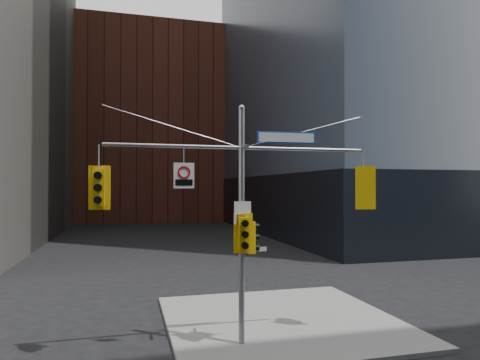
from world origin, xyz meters
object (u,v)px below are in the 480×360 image
traffic_light_east_arm (363,188)px  traffic_light_pole_front (244,234)px  street_sign_blade (286,138)px  regulatory_sign_arm (184,175)px  traffic_light_west_arm (99,188)px  traffic_light_pole_side (252,237)px  signal_assembly (242,200)px

traffic_light_east_arm → traffic_light_pole_front: (-4.09, -0.27, -1.35)m
street_sign_blade → regulatory_sign_arm: size_ratio=2.54×
traffic_light_west_arm → regulatory_sign_arm: 2.38m
traffic_light_west_arm → traffic_light_east_arm: 8.17m
traffic_light_east_arm → traffic_light_pole_side: 4.06m
signal_assembly → traffic_light_pole_front: size_ratio=6.73×
signal_assembly → traffic_light_pole_side: 1.16m
traffic_light_east_arm → traffic_light_pole_side: (-3.77, 0.01, -1.50)m
street_sign_blade → regulatory_sign_arm: bearing=-176.4°
signal_assembly → traffic_light_west_arm: bearing=179.8°
traffic_light_pole_side → street_sign_blade: bearing=-94.6°
traffic_light_west_arm → traffic_light_pole_front: bearing=0.0°
signal_assembly → traffic_light_pole_side: (0.32, 0.01, -1.12)m
street_sign_blade → signal_assembly: bearing=-176.6°
signal_assembly → traffic_light_east_arm: 4.11m
traffic_light_pole_front → signal_assembly: bearing=96.2°
traffic_light_pole_side → street_sign_blade: (1.12, -0.01, 3.05)m
street_sign_blade → traffic_light_west_arm: bearing=-176.9°
signal_assembly → traffic_light_east_arm: bearing=0.0°
traffic_light_pole_front → traffic_light_west_arm: bearing=-177.8°
signal_assembly → regulatory_sign_arm: bearing=-179.3°
traffic_light_east_arm → regulatory_sign_arm: regulatory_sign_arm is taller
traffic_light_pole_side → street_sign_blade: 3.25m
traffic_light_pole_front → regulatory_sign_arm: size_ratio=1.60×
traffic_light_east_arm → street_sign_blade: 3.07m
signal_assembly → street_sign_blade: (1.44, 0.00, 1.93)m
traffic_light_west_arm → traffic_light_east_arm: traffic_light_east_arm is taller
traffic_light_west_arm → street_sign_blade: street_sign_blade is taller
signal_assembly → traffic_light_west_arm: (-4.08, 0.01, 0.38)m
traffic_light_west_arm → regulatory_sign_arm: regulatory_sign_arm is taller
regulatory_sign_arm → traffic_light_east_arm: bearing=1.5°
traffic_light_pole_side → traffic_light_pole_front: (-0.32, -0.28, 0.15)m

